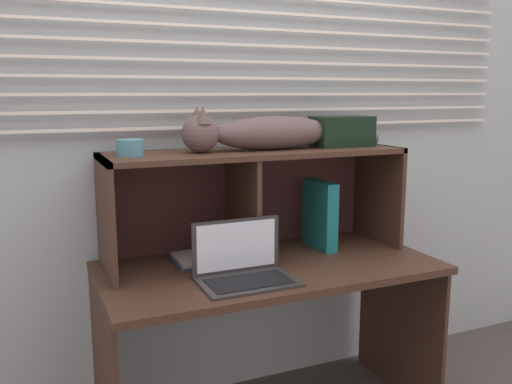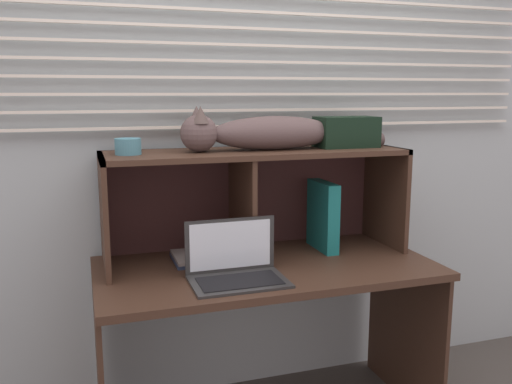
# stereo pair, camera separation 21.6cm
# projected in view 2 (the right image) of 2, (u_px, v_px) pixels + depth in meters

# --- Properties ---
(back_panel_with_blinds) EXTENTS (4.40, 0.08, 2.50)m
(back_panel_with_blinds) POSITION_uv_depth(u_px,v_px,m) (240.00, 124.00, 2.46)
(back_panel_with_blinds) COLOR #AAB6B9
(back_panel_with_blinds) RESTS_ON ground
(desk) EXTENTS (1.36, 0.67, 0.71)m
(desk) POSITION_uv_depth(u_px,v_px,m) (266.00, 297.00, 2.23)
(desk) COLOR #40291E
(desk) RESTS_ON ground
(hutch_shelf_unit) EXTENTS (1.26, 0.38, 0.45)m
(hutch_shelf_unit) POSITION_uv_depth(u_px,v_px,m) (252.00, 182.00, 2.31)
(hutch_shelf_unit) COLOR #40291E
(hutch_shelf_unit) RESTS_ON desk
(cat) EXTENTS (0.91, 0.16, 0.18)m
(cat) POSITION_uv_depth(u_px,v_px,m) (262.00, 133.00, 2.25)
(cat) COLOR brown
(cat) RESTS_ON hutch_shelf_unit
(laptop) EXTENTS (0.35, 0.23, 0.22)m
(laptop) POSITION_uv_depth(u_px,v_px,m) (236.00, 268.00, 2.02)
(laptop) COLOR #2D2D2D
(laptop) RESTS_ON desk
(binder_upright) EXTENTS (0.06, 0.23, 0.30)m
(binder_upright) POSITION_uv_depth(u_px,v_px,m) (323.00, 216.00, 2.40)
(binder_upright) COLOR #187372
(binder_upright) RESTS_ON desk
(book_stack) EXTENTS (0.17, 0.22, 0.03)m
(book_stack) POSITION_uv_depth(u_px,v_px,m) (194.00, 258.00, 2.25)
(book_stack) COLOR #3B4D76
(book_stack) RESTS_ON desk
(small_basket) EXTENTS (0.10, 0.10, 0.06)m
(small_basket) POSITION_uv_depth(u_px,v_px,m) (128.00, 146.00, 2.09)
(small_basket) COLOR teal
(small_basket) RESTS_ON hutch_shelf_unit
(storage_box) EXTENTS (0.26, 0.15, 0.13)m
(storage_box) POSITION_uv_depth(u_px,v_px,m) (346.00, 132.00, 2.37)
(storage_box) COLOR black
(storage_box) RESTS_ON hutch_shelf_unit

